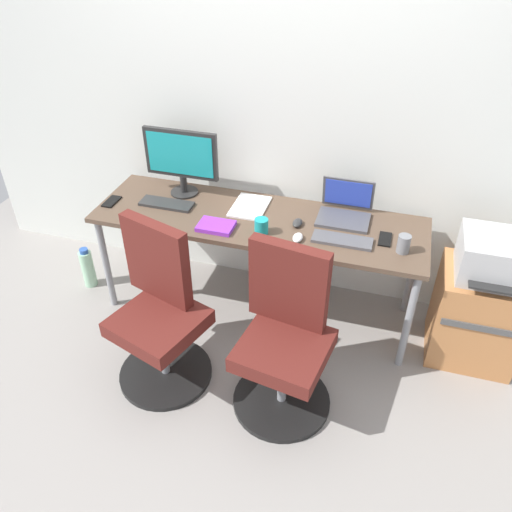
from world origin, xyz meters
The scene contains 20 objects.
ground_plane centered at (0.00, 0.00, 0.00)m, with size 5.28×5.28×0.00m, color gray.
back_wall centered at (0.00, 0.38, 1.30)m, with size 4.40×0.04×2.60m, color silver.
desk centered at (0.00, 0.00, 0.65)m, with size 2.02×0.61×0.71m.
office_chair_left centered at (-0.37, -0.67, 0.42)m, with size 0.55×0.55×0.94m.
office_chair_right centered at (0.34, -0.67, 0.42)m, with size 0.54×0.54×0.94m.
side_cabinet centered at (1.35, -0.03, 0.30)m, with size 0.48×0.44×0.60m.
printer centered at (1.35, -0.03, 0.72)m, with size 0.38×0.40×0.24m.
water_bottle_on_floor centered at (-1.23, -0.11, 0.15)m, with size 0.09×0.09×0.31m.
desktop_monitor centered at (-0.55, 0.16, 0.96)m, with size 0.48×0.18×0.43m.
open_laptop centered at (0.50, 0.16, 0.77)m, with size 0.31×0.26×0.23m.
keyboard_by_monitor centered at (-0.60, -0.01, 0.72)m, with size 0.34×0.12×0.02m, color #2D2D2D.
keyboard_by_laptop centered at (0.53, -0.11, 0.72)m, with size 0.34×0.12×0.02m, color #515156.
mouse_by_monitor centered at (0.28, -0.16, 0.73)m, with size 0.06×0.10×0.03m, color silver.
mouse_by_laptop centered at (0.24, -0.01, 0.73)m, with size 0.06×0.10×0.03m, color #2D2D2D.
coffee_mug centered at (0.06, -0.15, 0.76)m, with size 0.08×0.08×0.09m, color teal.
pen_cup centered at (0.86, -0.11, 0.76)m, with size 0.07×0.07×0.10m, color slate.
phone_near_monitor centered at (-0.95, -0.08, 0.72)m, with size 0.07×0.14×0.01m, color black.
phone_near_laptop centered at (0.76, -0.02, 0.72)m, with size 0.07×0.14×0.01m, color black.
notebook centered at (-0.21, -0.18, 0.73)m, with size 0.21×0.15×0.03m, color purple.
paper_pile centered at (-0.09, 0.11, 0.72)m, with size 0.21×0.30×0.01m, color white.
Camera 1 is at (0.74, -2.54, 2.35)m, focal length 35.98 mm.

